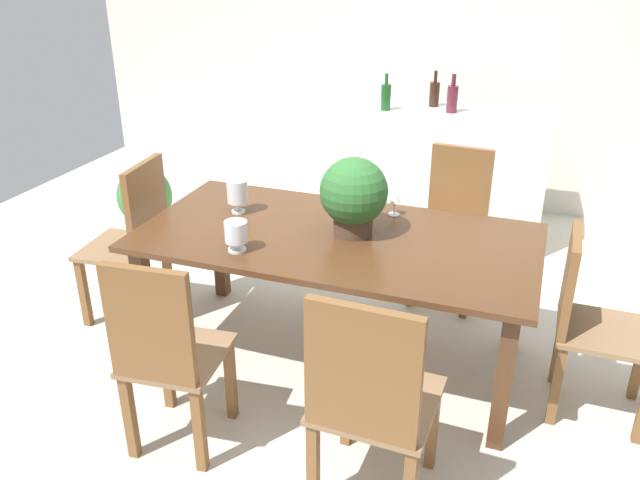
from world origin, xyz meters
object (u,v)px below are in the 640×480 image
Objects in this scene: chair_far_right at (454,218)px; chair_near_right at (370,397)px; chair_near_left at (165,351)px; wine_glass at (395,198)px; chair_head_end at (135,235)px; chair_foot_end at (588,318)px; wine_bottle_amber at (386,97)px; flower_centerpiece at (354,194)px; crystal_vase_left at (236,233)px; kitchen_counter at (440,173)px; wine_bottle_dark at (434,93)px; crystal_vase_center_near at (237,192)px; potted_plant_floor at (145,200)px; dining_table at (336,250)px; wine_bottle_clear at (452,98)px.

chair_near_right is at bearing -85.55° from chair_far_right.
chair_near_left is 7.21× the size of wine_glass.
chair_head_end is 1.08× the size of chair_foot_end.
chair_near_left is 3.68× the size of wine_bottle_amber.
flower_centerpiece is 2.62× the size of crystal_vase_left.
chair_near_right is 6.51× the size of crystal_vase_left.
wine_bottle_dark is (-0.11, 0.10, 0.58)m from kitchen_counter.
wine_bottle_amber is (-0.28, 1.71, 0.12)m from flower_centerpiece.
flower_centerpiece is 0.69m from crystal_vase_center_near.
potted_plant_floor is at bearing -155.67° from wine_bottle_dark.
chair_far_right is at bearing 63.62° from dining_table.
dining_table is 2.07× the size of chair_near_left.
chair_foot_end is at bearing -61.21° from kitchen_counter.
wine_glass is (0.61, 0.70, 0.00)m from crystal_vase_left.
kitchen_counter is 5.58× the size of wine_bottle_clear.
chair_far_right is at bearing -50.21° from wine_bottle_amber.
potted_plant_floor is (-2.18, -0.77, -0.80)m from wine_bottle_clear.
kitchen_counter reaches higher than dining_table.
flower_centerpiece is at bearing -90.91° from wine_bottle_dark.
kitchen_counter is at bearing 29.22° from chair_foot_end.
wine_bottle_amber is at bearing 40.28° from chair_foot_end.
chair_near_right is at bearing 140.67° from chair_foot_end.
chair_head_end is at bearing -146.68° from chair_far_right.
flower_centerpiece is (0.52, 0.99, 0.42)m from chair_near_left.
chair_near_left is at bearing -53.86° from potted_plant_floor.
wine_bottle_dark is at bearing 113.79° from chair_far_right.
crystal_vase_center_near is at bearing 170.70° from dining_table.
crystal_vase_left is 0.58× the size of wine_bottle_amber.
dining_table is 2.22× the size of chair_foot_end.
chair_foot_end is 2.27× the size of flower_centerpiece.
chair_foot_end is 4.84× the size of crystal_vase_center_near.
chair_far_right is 0.97× the size of chair_near_right.
dining_table is at bearing 40.77° from crystal_vase_left.
wine_bottle_amber is (0.40, 1.65, 0.21)m from crystal_vase_center_near.
flower_centerpiece reaches higher than chair_near_right.
crystal_vase_center_near is at bearing 115.48° from crystal_vase_left.
potted_plant_floor is (-1.47, 2.02, -0.25)m from chair_near_left.
chair_near_right is at bearing 55.50° from chair_head_end.
kitchen_counter reaches higher than crystal_vase_left.
dining_table is 2.04m from wine_bottle_dark.
chair_near_right reaches higher than crystal_vase_center_near.
wine_glass is 0.09× the size of kitchen_counter.
wine_bottle_dark is (0.03, 1.95, 0.11)m from flower_centerpiece.
potted_plant_floor is at bearing -158.52° from wine_bottle_amber.
chair_near_left is 1.10m from crystal_vase_center_near.
wine_bottle_dark reaches higher than flower_centerpiece.
crystal_vase_center_near is at bearing -103.60° from wine_bottle_amber.
crystal_vase_center_near is at bearing -137.16° from chair_far_right.
chair_far_right is 1.40m from crystal_vase_center_near.
flower_centerpiece reaches higher than chair_foot_end.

